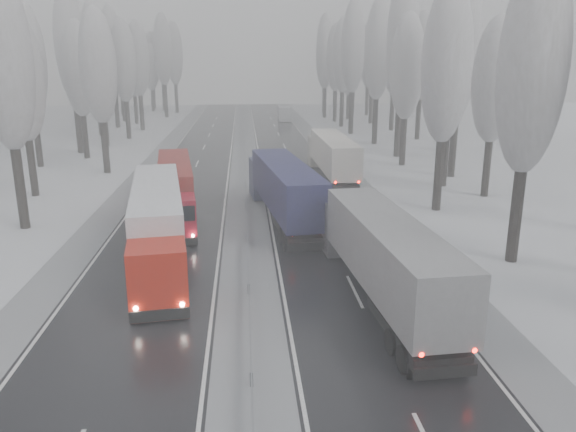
{
  "coord_description": "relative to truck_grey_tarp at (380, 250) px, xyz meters",
  "views": [
    {
      "loc": [
        -0.1,
        -13.48,
        11.19
      ],
      "look_at": [
        2.43,
        18.32,
        2.2
      ],
      "focal_mm": 35.0,
      "sensor_mm": 36.0,
      "label": 1
    }
  ],
  "objects": [
    {
      "name": "tree_19",
      "position": [
        13.79,
        19.9,
        6.97
      ],
      "size": [
        3.6,
        3.6,
        14.57
      ],
      "color": "black",
      "rests_on": "ground"
    },
    {
      "name": "tree_39",
      "position": [
        15.32,
        109.59,
        8.0
      ],
      "size": [
        3.6,
        3.6,
        16.19
      ],
      "color": "black",
      "rests_on": "ground"
    },
    {
      "name": "tree_62",
      "position": [
        -20.18,
        32.59,
        7.91
      ],
      "size": [
        3.6,
        3.6,
        16.04
      ],
      "color": "black",
      "rests_on": "ground"
    },
    {
      "name": "truck_red_white",
      "position": [
        -11.23,
        5.96,
        0.01
      ],
      "size": [
        4.81,
        16.59,
        4.22
      ],
      "rotation": [
        0.0,
        0.0,
        0.14
      ],
      "color": "#B7180A",
      "rests_on": "ground"
    },
    {
      "name": "tree_26",
      "position": [
        11.33,
        50.14,
        9.65
      ],
      "size": [
        3.6,
        3.6,
        18.78
      ],
      "color": "black",
      "rests_on": "ground"
    },
    {
      "name": "carriageway_right",
      "position": [
        -0.98,
        18.86,
        -2.44
      ],
      "size": [
        7.5,
        200.0,
        0.03
      ],
      "primitive_type": "cube",
      "color": "black",
      "rests_on": "ground"
    },
    {
      "name": "tree_66",
      "position": [
        -24.39,
        51.21,
        7.39
      ],
      "size": [
        3.6,
        3.6,
        15.23
      ],
      "color": "black",
      "rests_on": "ground"
    },
    {
      "name": "tree_28",
      "position": [
        10.11,
        60.82,
        10.19
      ],
      "size": [
        3.6,
        3.6,
        19.62
      ],
      "color": "black",
      "rests_on": "ground"
    },
    {
      "name": "tree_24",
      "position": [
        11.67,
        39.89,
        10.74
      ],
      "size": [
        3.6,
        3.6,
        20.49
      ],
      "color": "black",
      "rests_on": "ground"
    },
    {
      "name": "tree_67",
      "position": [
        -25.78,
        55.21,
        8.58
      ],
      "size": [
        3.6,
        3.6,
        17.09
      ],
      "color": "black",
      "rests_on": "ground"
    },
    {
      "name": "tree_33",
      "position": [
        13.54,
        82.08,
        6.81
      ],
      "size": [
        3.6,
        3.6,
        14.33
      ],
      "color": "black",
      "rests_on": "ground"
    },
    {
      "name": "tree_34",
      "position": [
        9.5,
        85.18,
        8.92
      ],
      "size": [
        3.6,
        3.6,
        17.63
      ],
      "color": "black",
      "rests_on": "ground"
    },
    {
      "name": "tree_74",
      "position": [
        -21.3,
        88.19,
        10.22
      ],
      "size": [
        3.6,
        3.6,
        19.68
      ],
      "color": "black",
      "rests_on": "ground"
    },
    {
      "name": "tree_21",
      "position": [
        13.89,
        28.03,
        9.55
      ],
      "size": [
        3.6,
        3.6,
        18.62
      ],
      "color": "black",
      "rests_on": "ground"
    },
    {
      "name": "median_guardrail",
      "position": [
        -6.23,
        18.85,
        -1.85
      ],
      "size": [
        0.12,
        200.0,
        0.76
      ],
      "color": "slate",
      "rests_on": "ground"
    },
    {
      "name": "tree_35",
      "position": [
        18.71,
        89.18,
        9.32
      ],
      "size": [
        3.6,
        3.6,
        18.25
      ],
      "color": "black",
      "rests_on": "ground"
    },
    {
      "name": "tree_69",
      "position": [
        -27.65,
        61.98,
        10.01
      ],
      "size": [
        3.6,
        3.6,
        19.35
      ],
      "color": "black",
      "rests_on": "ground"
    },
    {
      "name": "tree_25",
      "position": [
        18.58,
        43.89,
        10.07
      ],
      "size": [
        3.6,
        3.6,
        19.44
      ],
      "color": "black",
      "rests_on": "ground"
    },
    {
      "name": "tree_63",
      "position": [
        -28.08,
        36.59,
        8.44
      ],
      "size": [
        3.6,
        3.6,
        16.88
      ],
      "color": "black",
      "rests_on": "ground"
    },
    {
      "name": "tree_71",
      "position": [
        -27.32,
        72.06,
        10.18
      ],
      "size": [
        3.6,
        3.6,
        19.61
      ],
      "color": "black",
      "rests_on": "ground"
    },
    {
      "name": "tree_22",
      "position": [
        10.79,
        34.47,
        7.79
      ],
      "size": [
        3.6,
        3.6,
        15.86
      ],
      "color": "black",
      "rests_on": "ground"
    },
    {
      "name": "tree_31",
      "position": [
        16.25,
        74.57,
        9.52
      ],
      "size": [
        3.6,
        3.6,
        18.58
      ],
      "color": "black",
      "rests_on": "ground"
    },
    {
      "name": "tree_27",
      "position": [
        18.48,
        54.14,
        8.91
      ],
      "size": [
        3.6,
        3.6,
        17.62
      ],
      "color": "black",
      "rests_on": "ground"
    },
    {
      "name": "tree_75",
      "position": [
        -30.43,
        92.19,
        9.54
      ],
      "size": [
        3.6,
        3.6,
        18.6
      ],
      "color": "black",
      "rests_on": "ground"
    },
    {
      "name": "truck_grey_tarp",
      "position": [
        0.0,
        0.0,
        0.0
      ],
      "size": [
        3.78,
        16.49,
        4.2
      ],
      "rotation": [
        0.0,
        0.0,
        0.07
      ],
      "color": "#4C4C51",
      "rests_on": "ground"
    },
    {
      "name": "tree_65",
      "position": [
        -26.28,
        45.58,
        10.1
      ],
      "size": [
        3.6,
        3.6,
        19.48
      ],
      "color": "black",
      "rests_on": "ground"
    },
    {
      "name": "tree_64",
      "position": [
        -24.49,
        41.58,
        7.51
      ],
      "size": [
        3.6,
        3.6,
        15.42
      ],
      "color": "black",
      "rests_on": "ground"
    },
    {
      "name": "tree_72",
      "position": [
        -25.16,
        77.4,
        7.31
      ],
      "size": [
        3.6,
        3.6,
        15.11
      ],
      "color": "black",
      "rests_on": "ground"
    },
    {
      "name": "tree_70",
      "position": [
        -22.56,
        68.06,
        8.58
      ],
      "size": [
        3.6,
        3.6,
        17.09
      ],
      "color": "black",
      "rests_on": "ground"
    },
    {
      "name": "tree_78",
      "position": [
        -23.79,
        104.17,
        10.14
      ],
      "size": [
        3.6,
        3.6,
        19.55
      ],
      "color": "black",
      "rests_on": "ground"
    },
    {
      "name": "tree_38",
      "position": [
        12.5,
        105.59,
        9.14
      ],
      "size": [
        3.6,
        3.6,
        17.97
      ],
      "color": "black",
      "rests_on": "ground"
    },
    {
      "name": "tree_37",
      "position": [
        17.79,
        99.03,
        8.11
      ],
      "size": [
        3.6,
        3.6,
        16.37
      ],
      "color": "black",
      "rests_on": "ground"
    },
    {
      "name": "tree_23",
      "position": [
        17.08,
        38.47,
        6.32
      ],
      "size": [
        3.6,
        3.6,
        13.55
      ],
      "color": "black",
      "rests_on": "ground"
    },
    {
      "name": "tree_73",
      "position": [
        -28.05,
        81.4,
        8.66
      ],
      "size": [
        3.6,
        3.6,
        17.22
      ],
      "color": "black",
      "rests_on": "ground"
    },
    {
      "name": "tree_68",
      "position": [
        -22.81,
        57.98,
        8.3
      ],
      "size": [
        3.6,
        3.6,
        16.65
      ],
      "color": "black",
      "rests_on": "ground"
    },
    {
      "name": "tree_30",
      "position": [
        10.33,
        70.57,
        9.07
      ],
      "size": [
        3.6,
        3.6,
        17.86
      ],
      "color": "black",
      "rests_on": "ground"
    },
    {
      "name": "shoulder_right",
      "position": [
        3.97,
        18.86,
        -2.43
      ],
      "size": [
        2.4,
        200.0,
        0.04
      ],
      "primitive_type": "cube",
      "color": "gray",
      "rests_on": "ground"
    },
    {
      "name": "tree_18",
      "position": [
        8.28,
        15.9,
        8.25
      ],
      "size": [
        3.6,
        3.6,
        16.58
      ],
      "color": "black",
      "rests_on": "ground"
    },
    {
      "name": "tree_79",
      "position": [
        -26.56,
        108.17,
        8.56
      ],
      "size": [
        3.6,
        3.6,
        17.07
      ],
      "color": "black",
      "rests_on": "ground"
    },
    {
      "name": "tree_29",
      "position": [
        17.48,
        64.82,
        9.22
      ],
      "size": [
        3.6,
        3.6,
        18.11
      ],
      "color": "black",
      "rests_on": "ground"
    },
    {
      "name": "tree_32",
      "position": [
        10.4,
        78.08,
        8.73
      ],
      "size": [
        3.6,
        3.6,
        17.33
      ],
      "color": "black",
      "rests_on": "ground"
    },
    {
      "name": "shoulder_left",
      "position": [
        -16.43,
        18.86,
        -2.43
      ],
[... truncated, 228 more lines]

